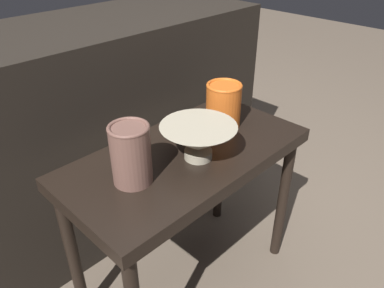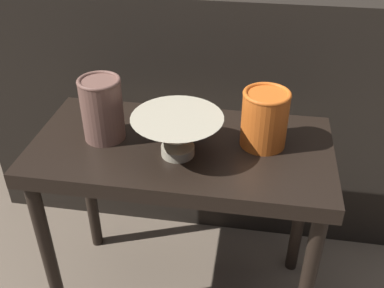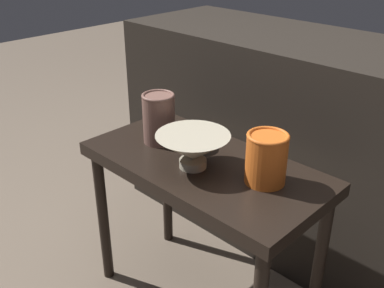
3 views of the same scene
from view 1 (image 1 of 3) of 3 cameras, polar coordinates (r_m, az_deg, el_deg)
The scene contains 6 objects.
ground_plane at distance 1.43m, azimuth -0.63°, elevation -19.77°, with size 8.00×8.00×0.00m, color #6B5B4C.
table at distance 1.10m, azimuth -0.77°, elevation -4.33°, with size 0.72×0.37×0.54m.
couch_backdrop at distance 1.51m, azimuth -15.36°, elevation 2.17°, with size 1.44×0.50×0.80m.
bowl at distance 1.00m, azimuth 0.93°, elevation 0.75°, with size 0.21×0.21×0.10m.
vase_textured_left at distance 0.91m, azimuth -9.11°, elevation -1.54°, with size 0.10×0.10×0.16m.
vase_colorful_right at distance 1.17m, azimuth 4.83°, elevation 6.07°, with size 0.11×0.11×0.14m.
Camera 1 is at (-0.63, -0.64, 1.11)m, focal length 35.00 mm.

